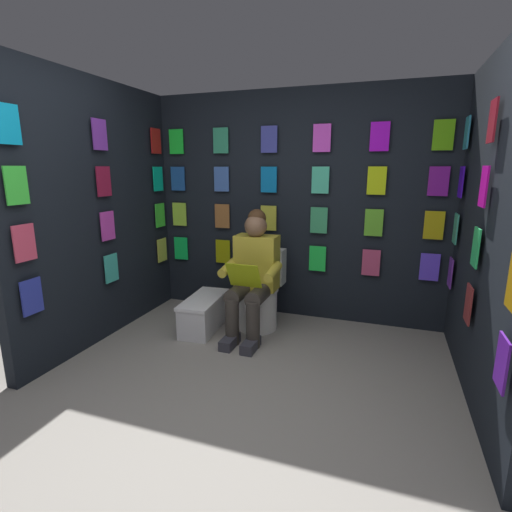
{
  "coord_description": "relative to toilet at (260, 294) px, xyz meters",
  "views": [
    {
      "loc": [
        -0.91,
        1.77,
        1.56
      ],
      "look_at": [
        0.09,
        -1.15,
        0.85
      ],
      "focal_mm": 26.8,
      "sensor_mm": 36.0,
      "label": 1
    }
  ],
  "objects": [
    {
      "name": "person_reading",
      "position": [
        0.0,
        0.23,
        0.27
      ],
      "size": [
        0.53,
        0.69,
        1.19
      ],
      "rotation": [
        0.0,
        0.0,
        -0.01
      ],
      "color": "gold",
      "rests_on": "ground"
    },
    {
      "name": "display_wall_right",
      "position": [
        1.34,
        0.64,
        0.84
      ],
      "size": [
        0.14,
        2.09,
        2.33
      ],
      "color": "black",
      "rests_on": "ground"
    },
    {
      "name": "ground_plane",
      "position": [
        -0.23,
        1.69,
        -0.33
      ],
      "size": [
        30.0,
        30.0,
        0.0
      ],
      "primitive_type": "plane",
      "color": "gray"
    },
    {
      "name": "comic_longbox_near",
      "position": [
        0.5,
        0.26,
        -0.16
      ],
      "size": [
        0.35,
        0.7,
        0.32
      ],
      "rotation": [
        0.0,
        0.0,
        0.08
      ],
      "color": "silver",
      "rests_on": "ground"
    },
    {
      "name": "toilet",
      "position": [
        0.0,
        0.0,
        0.0
      ],
      "size": [
        0.41,
        0.56,
        0.77
      ],
      "rotation": [
        0.0,
        0.0,
        -0.01
      ],
      "color": "white",
      "rests_on": "ground"
    },
    {
      "name": "display_wall_left",
      "position": [
        -1.8,
        0.64,
        0.84
      ],
      "size": [
        0.14,
        2.09,
        2.33
      ],
      "color": "black",
      "rests_on": "ground"
    },
    {
      "name": "display_wall_back",
      "position": [
        -0.23,
        -0.45,
        0.84
      ],
      "size": [
        3.14,
        0.14,
        2.33
      ],
      "color": "black",
      "rests_on": "ground"
    }
  ]
}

